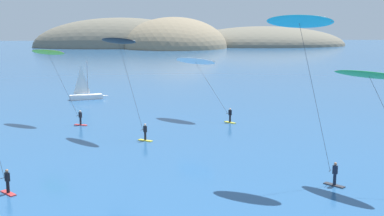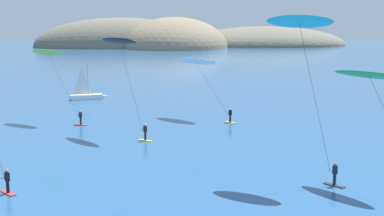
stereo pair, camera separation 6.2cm
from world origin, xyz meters
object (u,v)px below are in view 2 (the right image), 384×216
object	(u,v)px
kitesurfer_lime	(51,58)
kitesurfer_black	(121,50)
kitesurfer_white	(197,64)
kitesurfer_green	(374,84)
sailboat_near	(88,95)
kitesurfer_cyan	(302,34)

from	to	relation	value
kitesurfer_lime	kitesurfer_black	bearing A→B (deg)	-41.79
kitesurfer_white	kitesurfer_green	xyz separation A→B (m)	(9.90, -25.44, 0.74)
kitesurfer_lime	kitesurfer_green	size ratio (longest dim) A/B	1.03
kitesurfer_black	kitesurfer_green	size ratio (longest dim) A/B	1.22
sailboat_near	kitesurfer_black	world-z (taller)	kitesurfer_black
kitesurfer_white	kitesurfer_lime	xyz separation A→B (m)	(-16.85, -1.09, 0.92)
kitesurfer_black	sailboat_near	bearing A→B (deg)	105.65
kitesurfer_green	kitesurfer_black	bearing A→B (deg)	137.45
kitesurfer_cyan	kitesurfer_lime	xyz separation A→B (m)	(-22.10, 22.78, -3.17)
kitesurfer_cyan	kitesurfer_green	world-z (taller)	kitesurfer_cyan
kitesurfer_white	kitesurfer_cyan	xyz separation A→B (m)	(5.26, -23.87, 4.09)
kitesurfer_black	kitesurfer_cyan	bearing A→B (deg)	-48.13
sailboat_near	kitesurfer_cyan	xyz separation A→B (m)	(20.40, -39.36, 9.90)
kitesurfer_black	kitesurfer_green	distance (m)	24.85
sailboat_near	kitesurfer_white	size ratio (longest dim) A/B	0.80
kitesurfer_white	kitesurfer_black	size ratio (longest dim) A/B	0.74
kitesurfer_white	kitesurfer_lime	distance (m)	16.91
kitesurfer_cyan	kitesurfer_green	bearing A→B (deg)	-18.67
kitesurfer_green	kitesurfer_cyan	bearing A→B (deg)	161.33
sailboat_near	kitesurfer_cyan	bearing A→B (deg)	-62.60
sailboat_near	kitesurfer_cyan	distance (m)	45.43
kitesurfer_cyan	kitesurfer_black	bearing A→B (deg)	131.87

